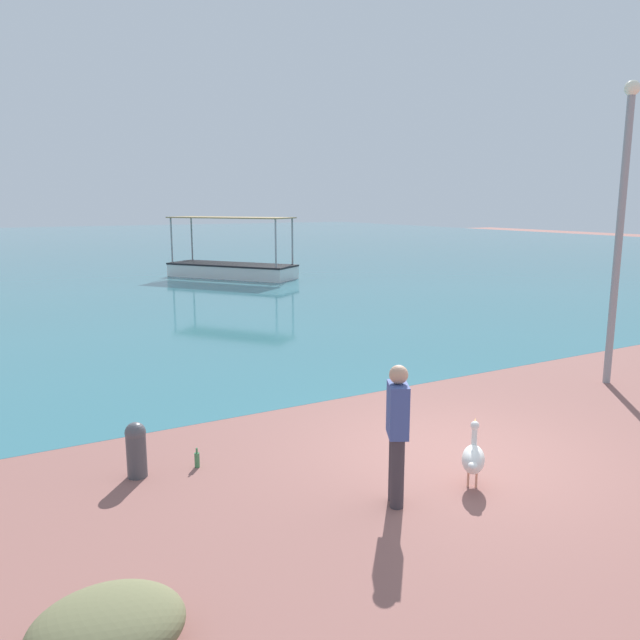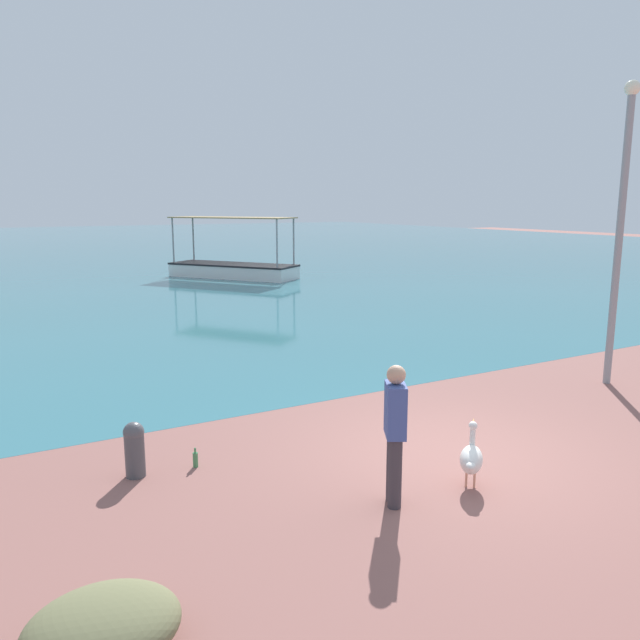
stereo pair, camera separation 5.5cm
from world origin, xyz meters
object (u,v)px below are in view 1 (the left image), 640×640
Objects in this scene: lamp_post at (621,219)px; net_pile at (107,628)px; mooring_bollard at (136,448)px; glass_bottle at (197,460)px; fishing_boat_far_right at (232,266)px; fisherman_standing at (397,431)px; pelican at (473,458)px.

lamp_post reaches higher than net_pile.
mooring_bollard is 0.83m from glass_bottle.
lamp_post is at bearing -90.31° from fishing_boat_far_right.
fisherman_standing is at bearing 14.81° from net_pile.
glass_bottle is (-8.35, 0.14, -3.09)m from lamp_post.
glass_bottle is (1.76, 3.07, -0.13)m from net_pile.
lamp_post reaches higher than fisherman_standing.
lamp_post reaches higher than mooring_bollard.
net_pile is (-1.00, -3.18, -0.16)m from mooring_bollard.
glass_bottle is at bearing 141.37° from pelican.
mooring_bollard is (-9.12, 0.24, -2.81)m from lamp_post.
pelican is 3.62m from glass_bottle.
fisherman_standing is 3.65m from net_pile.
fishing_boat_far_right is 21.68m from glass_bottle.
pelican is at bearing -104.25° from fishing_boat_far_right.
pelican is at bearing -38.63° from glass_bottle.
glass_bottle is (-8.46, -19.95, -0.42)m from fishing_boat_far_right.
pelican is 2.96× the size of glass_bottle.
lamp_post is 4.62× the size of net_pile.
lamp_post is at bearing -0.95° from glass_bottle.
lamp_post is (5.53, 2.12, 2.83)m from pelican.
lamp_post is (-0.11, -20.09, 2.67)m from fishing_boat_far_right.
net_pile is (-10.23, -23.03, -0.30)m from fishing_boat_far_right.
mooring_bollard is at bearing -114.94° from fishing_boat_far_right.
fishing_boat_far_right is 23.12m from fisherman_standing.
net_pile is 3.55m from glass_bottle.
pelican is at bearing -5.11° from fisherman_standing.
fishing_boat_far_right is 7.64× the size of pelican.
fisherman_standing is (2.48, -2.26, 0.51)m from mooring_bollard.
lamp_post reaches higher than pelican.
glass_bottle is at bearing 179.05° from lamp_post.
glass_bottle is (-2.82, 2.26, -0.27)m from pelican.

